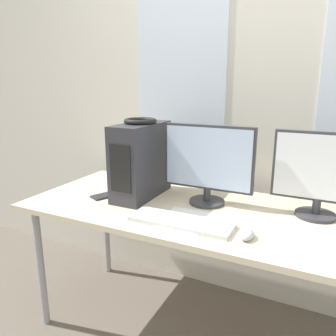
{
  "coord_description": "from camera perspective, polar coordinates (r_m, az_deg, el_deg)",
  "views": [
    {
      "loc": [
        0.32,
        -1.08,
        1.37
      ],
      "look_at": [
        -0.4,
        0.39,
        0.94
      ],
      "focal_mm": 35.0,
      "sensor_mm": 36.0,
      "label": 1
    }
  ],
  "objects": [
    {
      "name": "cell_phone",
      "position": [
        1.87,
        -10.98,
        -4.74
      ],
      "size": [
        0.13,
        0.17,
        0.01
      ],
      "rotation": [
        0.0,
        0.0,
        -0.41
      ],
      "color": "#232328",
      "rests_on": "desk"
    },
    {
      "name": "mouse",
      "position": [
        1.4,
        13.6,
        -11.19
      ],
      "size": [
        0.05,
        0.1,
        0.04
      ],
      "color": "#B2B2B7",
      "rests_on": "desk"
    },
    {
      "name": "desk",
      "position": [
        1.64,
        12.88,
        -9.66
      ],
      "size": [
        2.26,
        0.77,
        0.75
      ],
      "color": "beige",
      "rests_on": "ground_plane"
    },
    {
      "name": "paper_sheet_left",
      "position": [
        1.53,
        2.78,
        -9.19
      ],
      "size": [
        0.23,
        0.31,
        0.0
      ],
      "rotation": [
        0.0,
        0.0,
        0.07
      ],
      "color": "white",
      "rests_on": "desk"
    },
    {
      "name": "monitor_right_near",
      "position": [
        1.66,
        25.0,
        -0.85
      ],
      "size": [
        0.43,
        0.19,
        0.41
      ],
      "color": "#333338",
      "rests_on": "desk"
    },
    {
      "name": "monitor_main",
      "position": [
        1.69,
        6.97,
        0.92
      ],
      "size": [
        0.47,
        0.19,
        0.41
      ],
      "color": "#333338",
      "rests_on": "desk"
    },
    {
      "name": "pc_tower",
      "position": [
        1.81,
        -4.72,
        1.31
      ],
      "size": [
        0.17,
        0.41,
        0.41
      ],
      "color": "#2D2D33",
      "rests_on": "desk"
    },
    {
      "name": "keyboard",
      "position": [
        1.5,
        2.26,
        -9.31
      ],
      "size": [
        0.47,
        0.15,
        0.02
      ],
      "color": "silver",
      "rests_on": "desk"
    },
    {
      "name": "headphones",
      "position": [
        1.77,
        -4.85,
        8.17
      ],
      "size": [
        0.18,
        0.18,
        0.03
      ],
      "color": "black",
      "rests_on": "pc_tower"
    },
    {
      "name": "wall_back",
      "position": [
        2.01,
        17.49,
        13.48
      ],
      "size": [
        8.0,
        0.07,
        2.7
      ],
      "color": "beige",
      "rests_on": "ground_plane"
    }
  ]
}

